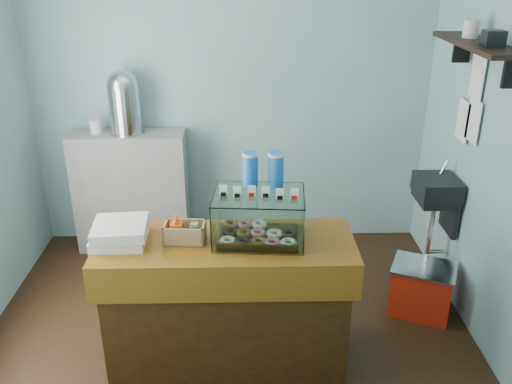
{
  "coord_description": "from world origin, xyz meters",
  "views": [
    {
      "loc": [
        0.12,
        -3.18,
        2.53
      ],
      "look_at": [
        0.19,
        -0.15,
        1.19
      ],
      "focal_mm": 38.0,
      "sensor_mm": 36.0,
      "label": 1
    }
  ],
  "objects_px": {
    "display_case": "(259,212)",
    "red_cooler": "(421,289)",
    "counter": "(227,301)",
    "coffee_urn": "(124,100)"
  },
  "relations": [
    {
      "from": "coffee_urn",
      "to": "red_cooler",
      "type": "bearing_deg",
      "value": -24.92
    },
    {
      "from": "counter",
      "to": "red_cooler",
      "type": "bearing_deg",
      "value": 18.6
    },
    {
      "from": "display_case",
      "to": "coffee_urn",
      "type": "height_order",
      "value": "coffee_urn"
    },
    {
      "from": "display_case",
      "to": "red_cooler",
      "type": "height_order",
      "value": "display_case"
    },
    {
      "from": "display_case",
      "to": "counter",
      "type": "bearing_deg",
      "value": -157.97
    },
    {
      "from": "counter",
      "to": "coffee_urn",
      "type": "distance_m",
      "value": 2.03
    },
    {
      "from": "red_cooler",
      "to": "counter",
      "type": "bearing_deg",
      "value": -137.5
    },
    {
      "from": "counter",
      "to": "display_case",
      "type": "distance_m",
      "value": 0.65
    },
    {
      "from": "coffee_urn",
      "to": "red_cooler",
      "type": "distance_m",
      "value": 2.84
    },
    {
      "from": "display_case",
      "to": "red_cooler",
      "type": "distance_m",
      "value": 1.58
    }
  ]
}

